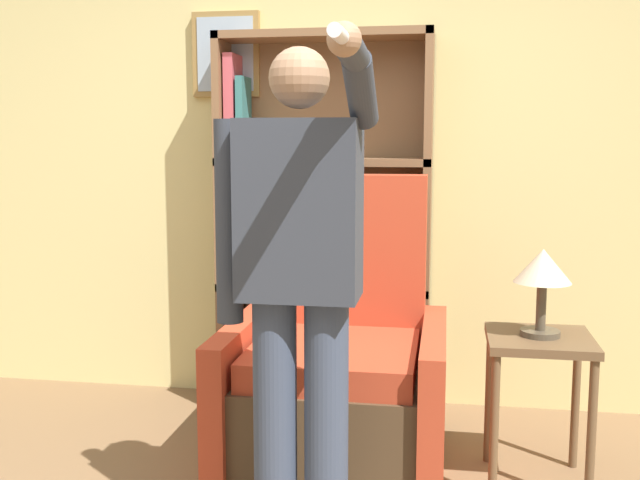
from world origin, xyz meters
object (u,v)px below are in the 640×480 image
object	(u,v)px
armchair	(338,379)
table_lamp	(543,272)
person_standing	(299,278)
side_table	(539,364)
bookcase	(308,228)

from	to	relation	value
armchair	table_lamp	world-z (taller)	armchair
person_standing	side_table	world-z (taller)	person_standing
bookcase	armchair	xyz separation A→B (m)	(0.27, -0.73, -0.58)
side_table	person_standing	bearing A→B (deg)	-139.89
armchair	side_table	bearing A→B (deg)	-3.58
armchair	side_table	xyz separation A→B (m)	(0.85, -0.05, 0.13)
person_standing	table_lamp	size ratio (longest dim) A/B	4.78
side_table	table_lamp	xyz separation A→B (m)	(-0.00, 0.00, 0.39)
armchair	table_lamp	distance (m)	1.00
person_standing	side_table	size ratio (longest dim) A/B	2.73
bookcase	table_lamp	xyz separation A→B (m)	(1.12, -0.78, -0.07)
armchair	person_standing	size ratio (longest dim) A/B	0.74
side_table	armchair	bearing A→B (deg)	176.42
armchair	table_lamp	bearing A→B (deg)	-3.58
bookcase	table_lamp	distance (m)	1.37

